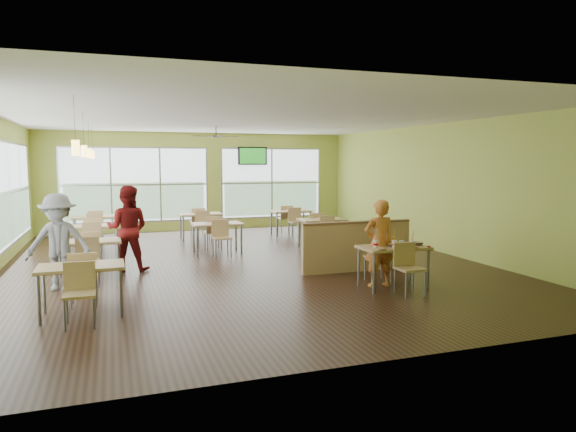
% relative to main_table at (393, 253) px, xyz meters
% --- Properties ---
extents(room, '(12.00, 12.04, 3.20)m').
position_rel_main_table_xyz_m(room, '(-2.00, 3.00, 0.97)').
color(room, black).
rests_on(room, ground).
extents(window_bays, '(9.24, 10.24, 2.38)m').
position_rel_main_table_xyz_m(window_bays, '(-4.65, 6.08, 0.85)').
color(window_bays, white).
rests_on(window_bays, room).
extents(main_table, '(1.22, 1.52, 0.87)m').
position_rel_main_table_xyz_m(main_table, '(0.00, 0.00, 0.00)').
color(main_table, tan).
rests_on(main_table, floor).
extents(half_wall_divider, '(2.40, 0.14, 1.04)m').
position_rel_main_table_xyz_m(half_wall_divider, '(0.00, 1.45, -0.11)').
color(half_wall_divider, tan).
rests_on(half_wall_divider, floor).
extents(dining_tables, '(6.92, 8.72, 0.87)m').
position_rel_main_table_xyz_m(dining_tables, '(-3.05, 4.71, -0.00)').
color(dining_tables, tan).
rests_on(dining_tables, floor).
extents(pendant_lights, '(0.11, 7.31, 0.86)m').
position_rel_main_table_xyz_m(pendant_lights, '(-5.20, 3.68, 1.82)').
color(pendant_lights, '#2D2119').
rests_on(pendant_lights, ceiling).
extents(ceiling_fan, '(1.25, 1.25, 0.29)m').
position_rel_main_table_xyz_m(ceiling_fan, '(-2.00, 6.00, 2.32)').
color(ceiling_fan, '#2D2119').
rests_on(ceiling_fan, ceiling).
extents(tv_backwall, '(1.00, 0.07, 0.60)m').
position_rel_main_table_xyz_m(tv_backwall, '(-0.20, 8.90, 1.82)').
color(tv_backwall, black).
rests_on(tv_backwall, wall_back).
extents(man_plaid, '(0.59, 0.40, 1.58)m').
position_rel_main_table_xyz_m(man_plaid, '(-0.21, 0.15, 0.16)').
color(man_plaid, red).
rests_on(man_plaid, floor).
extents(patron_maroon, '(1.02, 0.88, 1.77)m').
position_rel_main_table_xyz_m(patron_maroon, '(-4.45, 3.00, 0.26)').
color(patron_maroon, maroon).
rests_on(patron_maroon, floor).
extents(patron_grey, '(1.16, 0.74, 1.70)m').
position_rel_main_table_xyz_m(patron_grey, '(-5.65, 1.78, 0.22)').
color(patron_grey, slate).
rests_on(patron_grey, floor).
extents(cup_blue, '(0.10, 0.10, 0.36)m').
position_rel_main_table_xyz_m(cup_blue, '(-0.39, -0.07, 0.19)').
color(cup_blue, white).
rests_on(cup_blue, main_table).
extents(cup_yellow, '(0.10, 0.10, 0.36)m').
position_rel_main_table_xyz_m(cup_yellow, '(-0.09, -0.19, 0.19)').
color(cup_yellow, white).
rests_on(cup_yellow, main_table).
extents(cup_red_near, '(0.09, 0.09, 0.31)m').
position_rel_main_table_xyz_m(cup_red_near, '(0.08, -0.13, 0.18)').
color(cup_red_near, white).
rests_on(cup_red_near, main_table).
extents(cup_red_far, '(0.09, 0.09, 0.31)m').
position_rel_main_table_xyz_m(cup_red_far, '(0.25, -0.23, 0.18)').
color(cup_red_far, white).
rests_on(cup_red_far, main_table).
extents(food_basket, '(0.22, 0.22, 0.05)m').
position_rel_main_table_xyz_m(food_basket, '(0.48, -0.01, 0.15)').
color(food_basket, black).
rests_on(food_basket, main_table).
extents(ketchup_cup, '(0.06, 0.06, 0.03)m').
position_rel_main_table_xyz_m(ketchup_cup, '(0.53, -0.30, 0.13)').
color(ketchup_cup, maroon).
rests_on(ketchup_cup, main_table).
extents(wrapper_left, '(0.17, 0.16, 0.04)m').
position_rel_main_table_xyz_m(wrapper_left, '(-0.40, -0.30, 0.14)').
color(wrapper_left, '#A57B50').
rests_on(wrapper_left, main_table).
extents(wrapper_mid, '(0.26, 0.25, 0.05)m').
position_rel_main_table_xyz_m(wrapper_mid, '(0.01, 0.03, 0.15)').
color(wrapper_mid, '#A57B50').
rests_on(wrapper_mid, main_table).
extents(wrapper_right, '(0.16, 0.15, 0.03)m').
position_rel_main_table_xyz_m(wrapper_right, '(0.28, -0.30, 0.13)').
color(wrapper_right, '#A57B50').
rests_on(wrapper_right, main_table).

